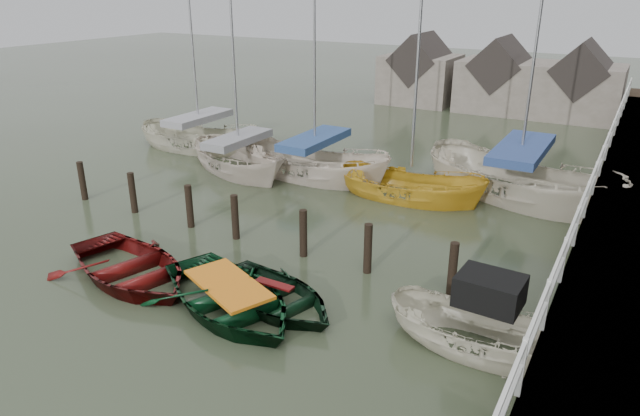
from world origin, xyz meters
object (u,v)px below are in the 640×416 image
Objects in this scene: motorboat at (481,347)px; rowboat_green at (230,310)px; rowboat_dkgreen at (275,305)px; rowboat_red at (132,279)px; sailboat_a at (240,170)px; sailboat_c at (409,197)px; sailboat_b at (315,175)px; sailboat_d at (516,195)px; sailboat_e at (201,148)px.

rowboat_green is at bearing 106.38° from motorboat.
motorboat is at bearing -65.15° from rowboat_dkgreen.
sailboat_a is (-3.15, 8.78, 0.06)m from rowboat_red.
sailboat_c reaches higher than motorboat.
rowboat_green is 9.34m from sailboat_c.
sailboat_c is at bearing -7.55° from rowboat_red.
sailboat_a is at bearing 61.13° from motorboat.
rowboat_dkgreen is 0.34× the size of sailboat_b.
sailboat_c reaches higher than rowboat_green.
motorboat is (5.60, 1.35, 0.10)m from rowboat_green.
sailboat_d is at bearing 10.79° from motorboat.
rowboat_green is at bearing -157.72° from sailboat_b.
sailboat_b is at bearing 42.23° from rowboat_green.
rowboat_red is 8.91m from motorboat.
sailboat_e is (-6.74, 0.92, 0.00)m from sailboat_b.
sailboat_d is 1.20× the size of sailboat_e.
sailboat_d reaches higher than sailboat_e.
motorboat reaches higher than rowboat_red.
sailboat_d is at bearing 3.01° from rowboat_green.
sailboat_a is 4.14m from sailboat_e.
sailboat_a is at bearing 110.77° from sailboat_b.
sailboat_e is (-15.65, 9.23, -0.04)m from motorboat.
sailboat_b reaches higher than rowboat_dkgreen.
rowboat_dkgreen is 14.66m from sailboat_e.
sailboat_a is (-11.95, 7.37, -0.04)m from motorboat.
motorboat is (8.80, 1.42, 0.10)m from rowboat_red.
rowboat_green is 1.08m from rowboat_dkgreen.
motorboat reaches higher than rowboat_dkgreen.
rowboat_dkgreen is 8.58m from sailboat_c.
rowboat_green is 0.42× the size of sailboat_e.
sailboat_a is at bearing 59.42° from rowboat_green.
rowboat_dkgreen is 0.34× the size of sailboat_e.
motorboat is 18.17m from sailboat_e.
rowboat_red is at bearing 156.42° from sailboat_c.
sailboat_c is at bearing -99.93° from sailboat_e.
motorboat is at bearing -149.32° from sailboat_c.
sailboat_c is 11.00m from sailboat_e.
rowboat_green is 10.78m from sailboat_a.
sailboat_e is (-10.92, 1.29, 0.04)m from sailboat_c.
sailboat_a is 7.25m from sailboat_c.
sailboat_c is at bearing 17.98° from rowboat_green.
rowboat_red is 13.57m from sailboat_d.
rowboat_red is 1.00× the size of rowboat_green.
sailboat_d is at bearing -0.45° from rowboat_dkgreen.
rowboat_green is at bearing -120.38° from sailboat_a.
sailboat_b is at bearing 126.82° from sailboat_d.
sailboat_e is at bearing 83.24° from sailboat_c.
sailboat_d is at bearing -90.29° from sailboat_e.
motorboat is 0.39× the size of sailboat_e.
rowboat_dkgreen is at bearing 179.44° from sailboat_c.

